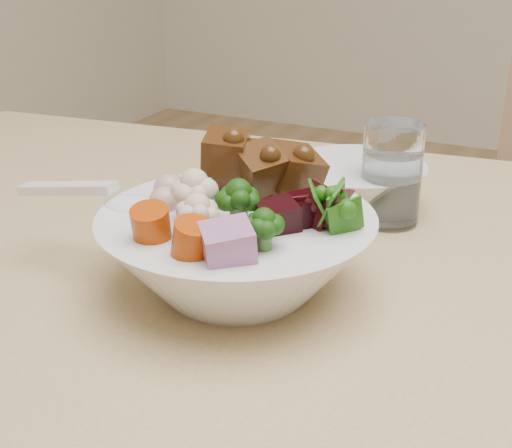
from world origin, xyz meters
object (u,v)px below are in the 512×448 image
food_bowl (240,247)px  dining_table (462,402)px  water_glass (391,178)px  side_bowl (357,186)px

food_bowl → dining_table: bearing=8.4°
dining_table → water_glass: water_glass is taller
dining_table → water_glass: bearing=118.4°
water_glass → side_bowl: (-0.05, 0.02, -0.02)m
dining_table → water_glass: (-0.12, 0.18, 0.13)m
side_bowl → food_bowl: bearing=-97.4°
food_bowl → water_glass: bearing=69.9°
side_bowl → water_glass: bearing=-28.9°
food_bowl → water_glass: size_ratio=2.21×
side_bowl → dining_table: bearing=-50.1°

